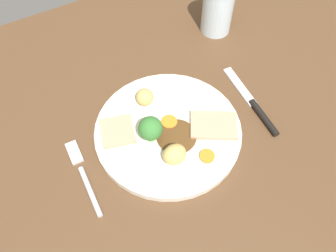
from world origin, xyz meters
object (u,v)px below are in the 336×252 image
meat_slice_main (214,125)px  meat_slice_under (117,131)px  fork (83,174)px  carrot_coin_back (207,156)px  dinner_plate (168,131)px  roast_potato_right (175,154)px  roast_potato_left (145,97)px  carrot_coin_front (169,122)px  knife (254,105)px  water_glass (218,9)px  broccoli_floret (150,129)px

meat_slice_main → meat_slice_under: (-15.73, 7.31, 0.00)cm
fork → meat_slice_main: bearing=-95.2°
meat_slice_under → carrot_coin_back: bearing=-46.7°
dinner_plate → roast_potato_right: (-2.05, -5.93, 2.44)cm
meat_slice_main → roast_potato_right: roast_potato_right is taller
roast_potato_left → carrot_coin_front: (1.69, -6.41, -1.24)cm
dinner_plate → meat_slice_under: 9.13cm
roast_potato_left → knife: 21.14cm
meat_slice_main → knife: meat_slice_main is taller
dinner_plate → water_glass: 30.71cm
broccoli_floret → carrot_coin_back: bearing=-49.7°
dinner_plate → meat_slice_main: bearing=-25.3°
fork → dinner_plate: bearing=-86.3°
meat_slice_under → carrot_coin_front: size_ratio=2.10×
fork → carrot_coin_back: bearing=-109.4°
dinner_plate → knife: size_ratio=1.44×
knife → water_glass: size_ratio=1.66×
carrot_coin_back → knife: (14.47, 5.53, -1.22)cm
roast_potato_left → broccoli_floret: bearing=-109.6°
carrot_coin_front → fork: 17.71cm
meat_slice_main → roast_potato_left: (-8.28, 11.08, 1.08)cm
roast_potato_left → carrot_coin_back: bearing=-76.2°
meat_slice_under → water_glass: 35.36cm
carrot_coin_front → roast_potato_left: bearing=104.8°
fork → knife: 34.30cm
dinner_plate → water_glass: (23.16, 19.56, 4.89)cm
meat_slice_main → roast_potato_right: 9.92cm
meat_slice_main → knife: (10.05, 0.84, -1.35)cm
carrot_coin_back → dinner_plate: bearing=110.5°
meat_slice_main → water_glass: water_glass is taller
carrot_coin_front → meat_slice_main: bearing=-35.3°
dinner_plate → roast_potato_right: 6.73cm
dinner_plate → carrot_coin_front: size_ratio=9.18×
meat_slice_under → fork: size_ratio=0.40×
dinner_plate → carrot_coin_back: (3.07, -8.22, 0.97)cm
roast_potato_left → carrot_coin_back: size_ratio=1.35×
dinner_plate → carrot_coin_front: carrot_coin_front is taller
knife → water_glass: bearing=-9.5°
meat_slice_main → carrot_coin_front: bearing=144.7°
carrot_coin_front → water_glass: bearing=39.6°
carrot_coin_back → broccoli_floret: size_ratio=0.48×
meat_slice_main → roast_potato_right: size_ratio=2.03×
meat_slice_under → roast_potato_right: 11.58cm
dinner_plate → carrot_coin_front: bearing=51.6°
meat_slice_under → carrot_coin_back: (11.31, -11.99, -0.13)cm
dinner_plate → carrot_coin_front: 1.72cm
meat_slice_under → carrot_coin_front: (9.14, -2.64, -0.17)cm
fork → broccoli_floret: bearing=-87.4°
meat_slice_under → carrot_coin_front: meat_slice_under is taller
roast_potato_left → carrot_coin_back: 16.28cm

